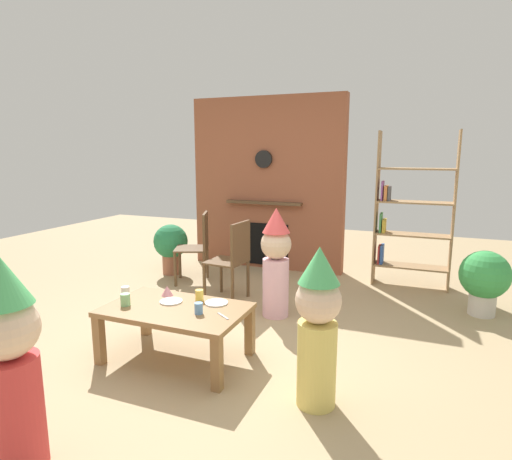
# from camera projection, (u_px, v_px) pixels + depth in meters

# --- Properties ---
(ground_plane) EXTENTS (12.00, 12.00, 0.00)m
(ground_plane) POSITION_uv_depth(u_px,v_px,m) (222.00, 347.00, 3.63)
(ground_plane) COLOR tan
(brick_fireplace_feature) EXTENTS (2.20, 0.28, 2.40)m
(brick_fireplace_feature) POSITION_uv_depth(u_px,v_px,m) (267.00, 185.00, 5.99)
(brick_fireplace_feature) COLOR #935138
(brick_fireplace_feature) RESTS_ON ground_plane
(bookshelf) EXTENTS (0.90, 0.28, 1.90)m
(bookshelf) POSITION_uv_depth(u_px,v_px,m) (409.00, 215.00, 5.17)
(bookshelf) COLOR #9E7A51
(bookshelf) RESTS_ON ground_plane
(coffee_table) EXTENTS (1.12, 0.68, 0.44)m
(coffee_table) POSITION_uv_depth(u_px,v_px,m) (176.00, 315.00, 3.37)
(coffee_table) COLOR olive
(coffee_table) RESTS_ON ground_plane
(paper_cup_near_left) EXTENTS (0.07, 0.07, 0.11)m
(paper_cup_near_left) POSITION_uv_depth(u_px,v_px,m) (125.00, 293.00, 3.54)
(paper_cup_near_left) COLOR silver
(paper_cup_near_left) RESTS_ON coffee_table
(paper_cup_near_right) EXTENTS (0.08, 0.08, 0.10)m
(paper_cup_near_right) POSITION_uv_depth(u_px,v_px,m) (125.00, 300.00, 3.39)
(paper_cup_near_right) COLOR #8CD18C
(paper_cup_near_right) RESTS_ON coffee_table
(paper_cup_center) EXTENTS (0.07, 0.07, 0.09)m
(paper_cup_center) POSITION_uv_depth(u_px,v_px,m) (199.00, 295.00, 3.50)
(paper_cup_center) COLOR #F2CC4C
(paper_cup_center) RESTS_ON coffee_table
(paper_cup_far_left) EXTENTS (0.06, 0.06, 0.09)m
(paper_cup_far_left) POSITION_uv_depth(u_px,v_px,m) (199.00, 308.00, 3.22)
(paper_cup_far_left) COLOR #669EE0
(paper_cup_far_left) RESTS_ON coffee_table
(paper_plate_front) EXTENTS (0.19, 0.19, 0.01)m
(paper_plate_front) POSITION_uv_depth(u_px,v_px,m) (216.00, 303.00, 3.44)
(paper_plate_front) COLOR white
(paper_plate_front) RESTS_ON coffee_table
(paper_plate_rear) EXTENTS (0.19, 0.19, 0.01)m
(paper_plate_rear) POSITION_uv_depth(u_px,v_px,m) (171.00, 301.00, 3.48)
(paper_plate_rear) COLOR white
(paper_plate_rear) RESTS_ON coffee_table
(birthday_cake_slice) EXTENTS (0.10, 0.10, 0.09)m
(birthday_cake_slice) POSITION_uv_depth(u_px,v_px,m) (167.00, 291.00, 3.63)
(birthday_cake_slice) COLOR pink
(birthday_cake_slice) RESTS_ON coffee_table
(table_fork) EXTENTS (0.13, 0.10, 0.01)m
(table_fork) POSITION_uv_depth(u_px,v_px,m) (223.00, 316.00, 3.18)
(table_fork) COLOR silver
(table_fork) RESTS_ON coffee_table
(child_with_cone_hat) EXTENTS (0.32, 0.32, 1.16)m
(child_with_cone_hat) POSITION_uv_depth(u_px,v_px,m) (10.00, 359.00, 2.15)
(child_with_cone_hat) COLOR #D13838
(child_with_cone_hat) RESTS_ON ground_plane
(child_in_pink) EXTENTS (0.30, 0.30, 1.07)m
(child_in_pink) POSITION_uv_depth(u_px,v_px,m) (318.00, 323.00, 2.72)
(child_in_pink) COLOR #E0CC66
(child_in_pink) RESTS_ON ground_plane
(child_by_the_chairs) EXTENTS (0.31, 0.31, 1.11)m
(child_by_the_chairs) POSITION_uv_depth(u_px,v_px,m) (276.00, 260.00, 4.24)
(child_by_the_chairs) COLOR #EAB2C6
(child_by_the_chairs) RESTS_ON ground_plane
(dining_chair_left) EXTENTS (0.52, 0.52, 0.90)m
(dining_chair_left) POSITION_uv_depth(u_px,v_px,m) (198.00, 243.00, 5.37)
(dining_chair_left) COLOR brown
(dining_chair_left) RESTS_ON ground_plane
(dining_chair_middle) EXTENTS (0.43, 0.43, 0.90)m
(dining_chair_middle) POSITION_uv_depth(u_px,v_px,m) (233.00, 256.00, 4.69)
(dining_chair_middle) COLOR brown
(dining_chair_middle) RESTS_ON ground_plane
(potted_plant_tall) EXTENTS (0.49, 0.49, 0.67)m
(potted_plant_tall) POSITION_uv_depth(u_px,v_px,m) (485.00, 278.00, 4.29)
(potted_plant_tall) COLOR beige
(potted_plant_tall) RESTS_ON ground_plane
(potted_plant_short) EXTENTS (0.46, 0.46, 0.68)m
(potted_plant_short) POSITION_uv_depth(u_px,v_px,m) (171.00, 244.00, 5.76)
(potted_plant_short) COLOR #9E5B42
(potted_plant_short) RESTS_ON ground_plane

